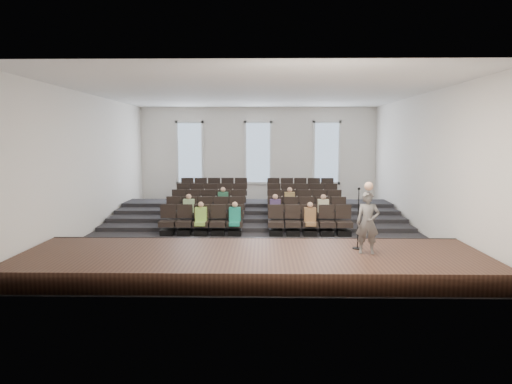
% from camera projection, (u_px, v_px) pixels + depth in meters
% --- Properties ---
extents(ground, '(14.00, 14.00, 0.00)m').
position_uv_depth(ground, '(256.00, 232.00, 16.72)').
color(ground, black).
rests_on(ground, ground).
extents(ceiling, '(12.00, 14.00, 0.02)m').
position_uv_depth(ceiling, '(256.00, 93.00, 16.14)').
color(ceiling, white).
rests_on(ceiling, ground).
extents(wall_back, '(12.00, 0.04, 5.00)m').
position_uv_depth(wall_back, '(258.00, 157.00, 23.41)').
color(wall_back, white).
rests_on(wall_back, ground).
extents(wall_front, '(12.00, 0.04, 5.00)m').
position_uv_depth(wall_front, '(250.00, 182.00, 9.46)').
color(wall_front, white).
rests_on(wall_front, ground).
extents(wall_left, '(0.04, 14.00, 5.00)m').
position_uv_depth(wall_left, '(90.00, 164.00, 16.53)').
color(wall_left, white).
rests_on(wall_left, ground).
extents(wall_right, '(0.04, 14.00, 5.00)m').
position_uv_depth(wall_right, '(423.00, 164.00, 16.33)').
color(wall_right, white).
rests_on(wall_right, ground).
extents(stage, '(11.80, 3.60, 0.50)m').
position_uv_depth(stage, '(252.00, 263.00, 11.63)').
color(stage, '#3F271B').
rests_on(stage, ground).
extents(stage_lip, '(11.80, 0.06, 0.52)m').
position_uv_depth(stage_lip, '(254.00, 246.00, 13.38)').
color(stage_lip, black).
rests_on(stage_lip, ground).
extents(risers, '(11.80, 4.80, 0.60)m').
position_uv_depth(risers, '(257.00, 213.00, 19.85)').
color(risers, black).
rests_on(risers, ground).
extents(seating_rows, '(6.80, 4.70, 1.67)m').
position_uv_depth(seating_rows, '(256.00, 207.00, 18.17)').
color(seating_rows, black).
rests_on(seating_rows, ground).
extents(windows, '(8.44, 0.10, 3.24)m').
position_uv_depth(windows, '(258.00, 153.00, 23.31)').
color(windows, white).
rests_on(windows, wall_back).
extents(audience, '(5.45, 2.64, 1.10)m').
position_uv_depth(audience, '(256.00, 209.00, 16.95)').
color(audience, '#90C44E').
rests_on(audience, seating_rows).
extents(speaker, '(0.62, 0.45, 1.57)m').
position_uv_depth(speaker, '(368.00, 223.00, 11.47)').
color(speaker, '#53514F').
rests_on(speaker, stage).
extents(mic_stand, '(0.27, 0.27, 1.63)m').
position_uv_depth(mic_stand, '(358.00, 231.00, 12.00)').
color(mic_stand, black).
rests_on(mic_stand, stage).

